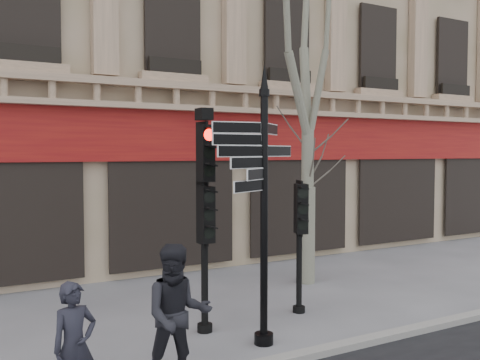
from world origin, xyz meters
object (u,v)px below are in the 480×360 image
object	(u,v)px
pedestrian_a	(74,346)
traffic_signal_main	(204,192)
traffic_signal_secondary	(299,223)
plane_tree	(309,19)
pedestrian_b	(178,315)
fingerpost	(264,158)

from	to	relation	value
pedestrian_a	traffic_signal_main	bearing A→B (deg)	20.01
traffic_signal_secondary	plane_tree	bearing A→B (deg)	71.65
plane_tree	pedestrian_a	xyz separation A→B (m)	(-6.34, -3.76, -5.54)
traffic_signal_secondary	pedestrian_b	xyz separation A→B (m)	(-3.39, -1.91, -0.81)
fingerpost	pedestrian_b	bearing A→B (deg)	-175.43
pedestrian_b	fingerpost	bearing A→B (deg)	37.15
traffic_signal_secondary	pedestrian_a	bearing A→B (deg)	-136.20
traffic_signal_main	traffic_signal_secondary	distance (m)	2.24
traffic_signal_secondary	pedestrian_b	bearing A→B (deg)	-128.69
plane_tree	traffic_signal_main	bearing A→B (deg)	-151.95
plane_tree	fingerpost	bearing A→B (deg)	-136.08
traffic_signal_secondary	plane_tree	distance (m)	5.16
traffic_signal_main	pedestrian_b	world-z (taller)	traffic_signal_main
fingerpost	pedestrian_a	world-z (taller)	fingerpost
traffic_signal_main	plane_tree	size ratio (longest dim) A/B	0.44
traffic_signal_secondary	pedestrian_b	distance (m)	3.97
traffic_signal_main	pedestrian_a	xyz separation A→B (m)	(-2.64, -1.79, -1.69)
fingerpost	pedestrian_b	size ratio (longest dim) A/B	2.37
fingerpost	pedestrian_b	xyz separation A→B (m)	(-1.85, -0.76, -2.12)
traffic_signal_main	traffic_signal_secondary	size ratio (longest dim) A/B	1.54
fingerpost	traffic_signal_main	world-z (taller)	fingerpost
traffic_signal_main	plane_tree	bearing A→B (deg)	28.76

